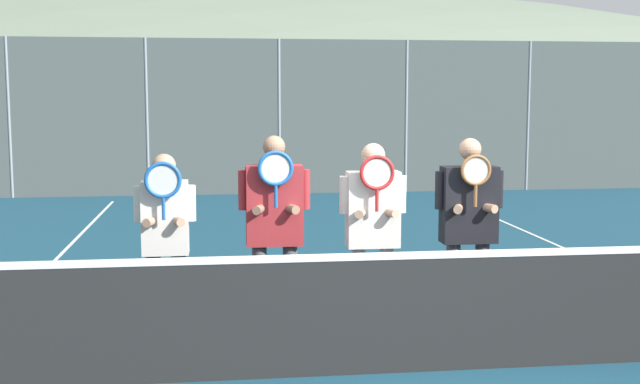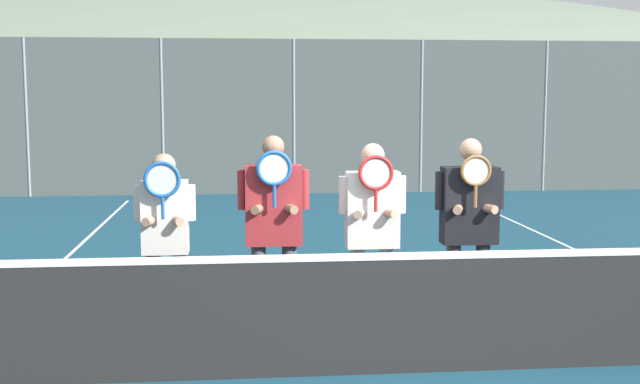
# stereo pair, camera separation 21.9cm
# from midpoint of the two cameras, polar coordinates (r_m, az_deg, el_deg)

# --- Properties ---
(ground_plane) EXTENTS (120.00, 120.00, 0.00)m
(ground_plane) POSITION_cam_midpoint_polar(r_m,az_deg,el_deg) (6.58, 6.16, -12.71)
(ground_plane) COLOR navy
(hill_distant) EXTENTS (112.07, 62.26, 21.79)m
(hill_distant) POSITION_cam_midpoint_polar(r_m,az_deg,el_deg) (69.66, -4.56, 5.00)
(hill_distant) COLOR slate
(hill_distant) RESTS_ON ground_plane
(clubhouse_building) EXTENTS (16.40, 5.50, 3.16)m
(clubhouse_building) POSITION_cam_midpoint_polar(r_m,az_deg,el_deg) (26.08, -5.75, 5.49)
(clubhouse_building) COLOR beige
(clubhouse_building) RESTS_ON ground_plane
(fence_back) EXTENTS (17.54, 0.06, 3.46)m
(fence_back) POSITION_cam_midpoint_polar(r_m,az_deg,el_deg) (18.06, -1.52, 5.35)
(fence_back) COLOR gray
(fence_back) RESTS_ON ground_plane
(tennis_net) EXTENTS (9.64, 0.09, 1.08)m
(tennis_net) POSITION_cam_midpoint_polar(r_m,az_deg,el_deg) (6.43, 6.22, -8.46)
(tennis_net) COLOR gray
(tennis_net) RESTS_ON ground_plane
(court_line_left_sideline) EXTENTS (0.05, 16.00, 0.01)m
(court_line_left_sideline) POSITION_cam_midpoint_polar(r_m,az_deg,el_deg) (9.61, -19.40, -6.75)
(court_line_left_sideline) COLOR white
(court_line_left_sideline) RESTS_ON ground_plane
(court_line_right_sideline) EXTENTS (0.05, 16.00, 0.01)m
(court_line_right_sideline) POSITION_cam_midpoint_polar(r_m,az_deg,el_deg) (10.52, 22.23, -5.71)
(court_line_right_sideline) COLOR white
(court_line_right_sideline) RESTS_ON ground_plane
(player_leftmost) EXTENTS (0.54, 0.34, 1.70)m
(player_leftmost) POSITION_cam_midpoint_polar(r_m,az_deg,el_deg) (7.17, -10.09, -2.85)
(player_leftmost) COLOR black
(player_leftmost) RESTS_ON ground_plane
(player_center_left) EXTENTS (0.63, 0.34, 1.86)m
(player_center_left) POSITION_cam_midpoint_polar(r_m,az_deg,el_deg) (7.06, -2.43, -2.12)
(player_center_left) COLOR #56565B
(player_center_left) RESTS_ON ground_plane
(player_center_right) EXTENTS (0.60, 0.34, 1.78)m
(player_center_right) POSITION_cam_midpoint_polar(r_m,az_deg,el_deg) (7.15, 4.62, -2.31)
(player_center_right) COLOR white
(player_center_right) RESTS_ON ground_plane
(player_rightmost) EXTENTS (0.63, 0.34, 1.82)m
(player_rightmost) POSITION_cam_midpoint_polar(r_m,az_deg,el_deg) (7.35, 11.41, -2.04)
(player_rightmost) COLOR #56565B
(player_rightmost) RESTS_ON ground_plane
(car_far_left) EXTENTS (4.11, 2.08, 1.74)m
(car_far_left) POSITION_cam_midpoint_polar(r_m,az_deg,el_deg) (21.38, -17.08, 3.03)
(car_far_left) COLOR #285638
(car_far_left) RESTS_ON ground_plane
(car_left_of_center) EXTENTS (4.03, 2.07, 1.89)m
(car_left_of_center) POSITION_cam_midpoint_polar(r_m,az_deg,el_deg) (21.15, -3.80, 3.45)
(car_left_of_center) COLOR maroon
(car_left_of_center) RESTS_ON ground_plane
(car_center) EXTENTS (4.42, 1.98, 1.84)m
(car_center) POSITION_cam_midpoint_polar(r_m,az_deg,el_deg) (21.62, 9.81, 3.38)
(car_center) COLOR #B2B7BC
(car_center) RESTS_ON ground_plane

